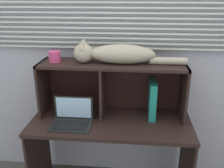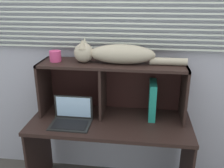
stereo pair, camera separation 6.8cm
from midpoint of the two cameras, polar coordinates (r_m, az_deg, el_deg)
The scene contains 8 objects.
back_panel_with_blinds at distance 2.21m, azimuth -0.38°, elevation 8.21°, with size 4.40×0.08×2.50m.
desk at distance 2.17m, azimuth -1.21°, elevation -11.63°, with size 1.32×0.57×0.72m.
hutch_shelf_unit at distance 2.11m, azimuth -1.10°, elevation 1.18°, with size 1.19×0.31×0.46m.
cat at distance 2.01m, azimuth -0.22°, elevation 6.83°, with size 0.89×0.17×0.19m.
laptop at distance 2.07m, azimuth -9.97°, elevation -7.74°, with size 0.32×0.22×0.21m.
binder_upright at distance 2.13m, azimuth 8.21°, elevation -3.43°, with size 0.06×0.23×0.31m, color #1D8374.
book_stack at distance 2.27m, azimuth -10.91°, elevation -6.00°, with size 0.15×0.24×0.03m.
small_basket at distance 2.12m, azimuth -13.72°, elevation 6.04°, with size 0.09×0.09×0.09m, color #D4417A.
Camera 1 is at (0.18, -1.60, 1.73)m, focal length 40.42 mm.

